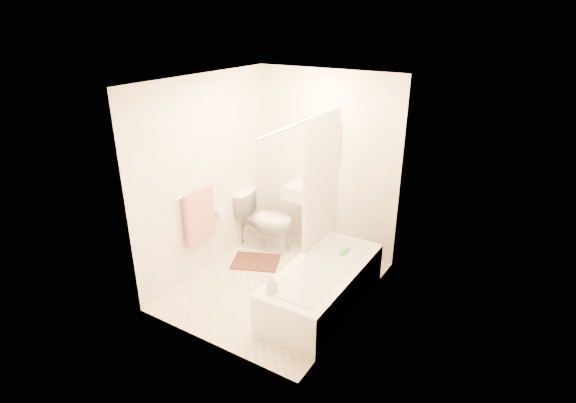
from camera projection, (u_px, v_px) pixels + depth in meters
The scene contains 17 objects.
floor at pixel (277, 285), 5.38m from camera, with size 2.40×2.40×0.00m, color beige.
ceiling at pixel (275, 80), 4.45m from camera, with size 2.40×2.40×0.00m, color white.
wall_back at pixel (326, 163), 5.86m from camera, with size 2.00×0.02×2.40m, color beige.
wall_left at pixel (207, 176), 5.40m from camera, with size 0.02×2.40×2.40m, color beige.
wall_right at pixel (361, 212), 4.43m from camera, with size 0.02×2.40×2.40m, color beige.
mirror at pixel (326, 141), 5.72m from camera, with size 0.40×0.03×0.55m, color white.
curtain_rod at pixel (305, 121), 4.54m from camera, with size 0.03×0.03×1.70m, color silver.
shower_curtain at pixel (322, 182), 5.15m from camera, with size 0.04×0.80×1.55m, color silver.
towel_bar at pixel (195, 191), 5.22m from camera, with size 0.02×0.02×0.60m, color silver.
towel at pixel (199, 216), 5.33m from camera, with size 0.06×0.45×0.66m, color #CC7266.
toilet_paper at pixel (220, 212), 5.65m from camera, with size 0.12×0.12×0.11m, color white.
toilet at pixel (265, 220), 6.12m from camera, with size 0.46×0.82×0.80m, color white.
sink at pixel (307, 215), 6.02m from camera, with size 0.52×0.42×1.02m, color silver, non-canonical shape.
bathtub at pixel (323, 286), 4.94m from camera, with size 0.73×1.67×0.47m, color white, non-canonical shape.
bath_mat at pixel (256, 262), 5.87m from camera, with size 0.59×0.45×0.02m, color #482819.
soap_bottle at pixel (272, 284), 4.40m from camera, with size 0.08×0.08×0.18m, color white.
scrub_brush at pixel (345, 251), 5.14m from camera, with size 0.05×0.18×0.04m, color #41B267.
Camera 1 is at (2.52, -3.82, 3.01)m, focal length 28.00 mm.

